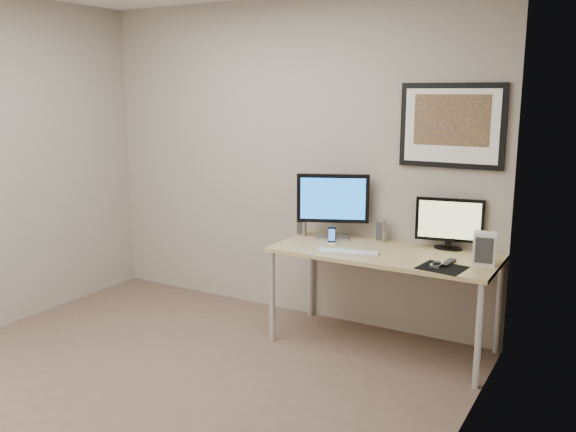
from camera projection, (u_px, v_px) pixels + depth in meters
name	position (u px, v px, depth m)	size (l,w,h in m)	color
floor	(155.00, 390.00, 3.87)	(3.60, 3.60, 0.00)	brown
room	(192.00, 126.00, 3.92)	(3.60, 3.60, 3.60)	white
desk	(384.00, 260.00, 4.40)	(1.60, 0.70, 0.73)	#A68A50
framed_art	(452.00, 126.00, 4.32)	(0.75, 0.04, 0.60)	black
monitor_large	(333.00, 203.00, 4.71)	(0.53, 0.27, 0.51)	#B0B0B5
monitor_tv	(449.00, 222.00, 4.40)	(0.48, 0.15, 0.38)	black
speaker_left	(302.00, 224.00, 4.87)	(0.07, 0.07, 0.17)	#B0B0B5
speaker_right	(382.00, 231.00, 4.66)	(0.07, 0.07, 0.17)	#B0B0B5
phone_dock	(332.00, 236.00, 4.57)	(0.06, 0.06, 0.13)	black
keyboard	(348.00, 252.00, 4.34)	(0.45, 0.12, 0.02)	silver
mousepad	(442.00, 268.00, 3.97)	(0.28, 0.25, 0.00)	black
mouse	(437.00, 264.00, 3.99)	(0.06, 0.10, 0.03)	black
remote	(448.00, 262.00, 4.06)	(0.05, 0.18, 0.02)	black
fan_unit	(484.00, 249.00, 4.03)	(0.14, 0.10, 0.22)	white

